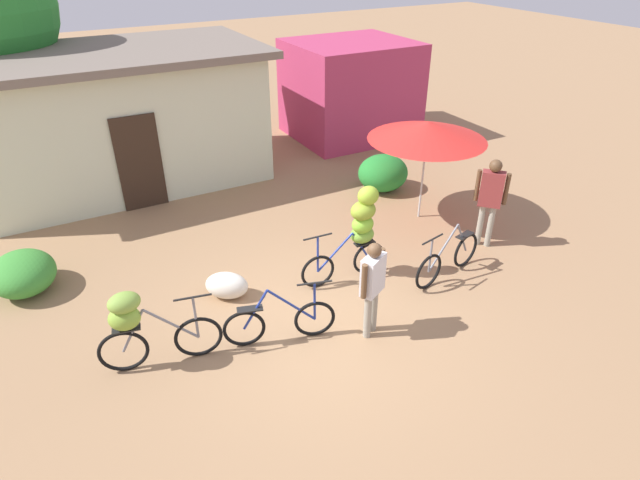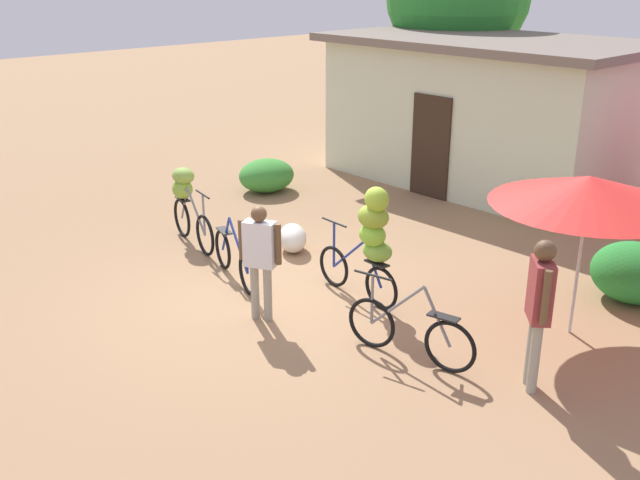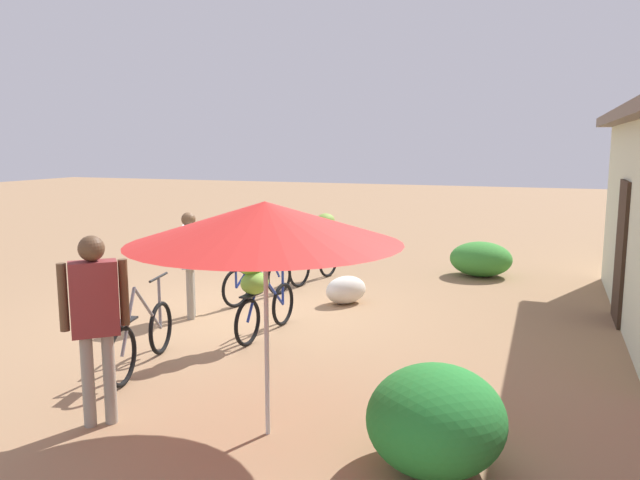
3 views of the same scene
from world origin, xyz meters
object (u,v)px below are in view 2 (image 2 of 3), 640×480
Objects in this scene: market_umbrella at (589,191)px; bicycle_leftmost at (187,198)px; bicycle_near_pile at (235,259)px; person_bystander at (539,300)px; bicycle_center_loaded at (371,236)px; person_vendor at (260,252)px; bicycle_by_shop at (409,332)px; building_low at (483,110)px; produce_sack at (293,238)px.

bicycle_leftmost is (-5.98, -1.70, -1.11)m from market_umbrella.
person_bystander is (4.50, 0.62, 0.72)m from bicycle_near_pile.
person_vendor is at bearing -115.38° from bicycle_center_loaded.
person_vendor is 0.90× the size of person_bystander.
bicycle_near_pile is 0.97× the size of bicycle_by_shop.
building_low is 3.78× the size of person_bystander.
bicycle_leftmost is 1.00× the size of bicycle_by_shop.
building_low is 5.75m from produce_sack.
bicycle_center_loaded is at bearing 64.62° from person_vendor.
bicycle_leftmost is at bearing 176.78° from bicycle_by_shop.
market_umbrella reaches higher than person_vendor.
bicycle_near_pile is (0.70, -6.97, -1.16)m from building_low.
produce_sack is at bearing 160.32° from bicycle_by_shop.
bicycle_near_pile is at bearing 158.40° from person_vendor.
market_umbrella is at bearing 28.55° from bicycle_center_loaded.
building_low is at bearing 112.84° from bicycle_center_loaded.
building_low is 7.96m from bicycle_by_shop.
bicycle_center_loaded is at bearing 150.82° from bicycle_by_shop.
building_low is at bearing 94.02° from produce_sack.
building_low reaches higher than person_bystander.
market_umbrella reaches higher than person_bystander.
bicycle_near_pile is at bearing -153.06° from market_umbrella.
bicycle_center_loaded is (3.69, 0.46, 0.23)m from bicycle_leftmost.
person_vendor reaches higher than bicycle_leftmost.
bicycle_center_loaded is 2.65m from person_bystander.
person_bystander reaches higher than bicycle_leftmost.
building_low reaches higher than bicycle_center_loaded.
produce_sack is (-3.50, 1.25, -0.13)m from bicycle_by_shop.
market_umbrella is 1.49× the size of person_vendor.
produce_sack is (0.39, -5.59, -1.28)m from building_low.
bicycle_near_pile is at bearing -177.76° from bicycle_by_shop.
person_bystander is at bearing -76.73° from market_umbrella.
person_bystander reaches higher than person_vendor.
person_bystander is (2.63, -0.25, 0.08)m from bicycle_center_loaded.
market_umbrella is 1.36× the size of bicycle_center_loaded.
bicycle_near_pile is (-4.15, -2.11, -1.51)m from market_umbrella.
building_low reaches higher than bicycle_by_shop.
bicycle_leftmost is 3.19m from person_vendor.
person_bystander reaches higher than bicycle_center_loaded.
bicycle_leftmost is 0.95× the size of person_bystander.
bicycle_leftmost is at bearing 167.44° from bicycle_near_pile.
market_umbrella is 1.41× the size of bicycle_by_shop.
building_low is 8.22m from person_bystander.
person_bystander is at bearing -5.35° from bicycle_center_loaded.
bicycle_center_loaded is at bearing -13.23° from produce_sack.
person_bystander reaches higher than produce_sack.
bicycle_by_shop is (3.19, 0.12, 0.01)m from bicycle_near_pile.
market_umbrella is at bearing 15.89° from bicycle_leftmost.
produce_sack is at bearing 32.63° from bicycle_leftmost.
bicycle_leftmost reaches higher than bicycle_near_pile.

